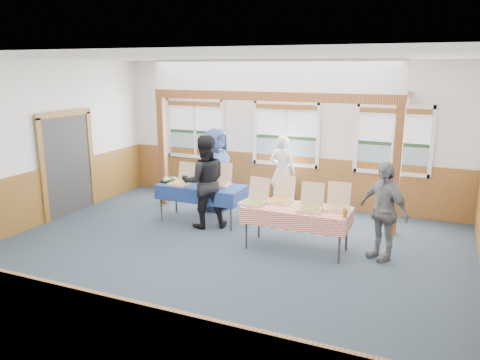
% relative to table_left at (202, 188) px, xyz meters
% --- Properties ---
extents(floor, '(8.00, 8.00, 0.00)m').
position_rel_table_left_xyz_m(floor, '(1.11, -1.51, -0.70)').
color(floor, '#26343E').
rests_on(floor, ground).
extents(ceiling, '(8.00, 8.00, 0.00)m').
position_rel_table_left_xyz_m(ceiling, '(1.11, -1.51, 2.50)').
color(ceiling, white).
rests_on(ceiling, wall_back).
extents(wall_back, '(8.00, 0.00, 8.00)m').
position_rel_table_left_xyz_m(wall_back, '(1.11, 1.99, 0.90)').
color(wall_back, silver).
rests_on(wall_back, floor).
extents(wall_front, '(8.00, 0.00, 8.00)m').
position_rel_table_left_xyz_m(wall_front, '(1.11, -5.01, 0.90)').
color(wall_front, silver).
rests_on(wall_front, floor).
extents(wall_left, '(0.00, 8.00, 8.00)m').
position_rel_table_left_xyz_m(wall_left, '(-2.89, -1.51, 0.90)').
color(wall_left, silver).
rests_on(wall_left, floor).
extents(wainscot_back, '(7.98, 0.05, 1.10)m').
position_rel_table_left_xyz_m(wainscot_back, '(1.11, 1.96, -0.15)').
color(wainscot_back, brown).
rests_on(wainscot_back, floor).
extents(wainscot_front, '(7.98, 0.05, 1.10)m').
position_rel_table_left_xyz_m(wainscot_front, '(1.11, -4.99, -0.15)').
color(wainscot_front, brown).
rests_on(wainscot_front, floor).
extents(wainscot_left, '(0.05, 6.98, 1.10)m').
position_rel_table_left_xyz_m(wainscot_left, '(-2.86, -1.51, -0.15)').
color(wainscot_left, brown).
rests_on(wainscot_left, floor).
extents(cased_opening, '(0.06, 1.30, 2.10)m').
position_rel_table_left_xyz_m(cased_opening, '(-2.85, -0.61, 0.35)').
color(cased_opening, '#2F2F2F').
rests_on(cased_opening, wall_left).
extents(window_left, '(1.56, 0.10, 1.46)m').
position_rel_table_left_xyz_m(window_left, '(-1.19, 1.95, 0.98)').
color(window_left, white).
rests_on(window_left, wall_back).
extents(window_mid, '(1.56, 0.10, 1.46)m').
position_rel_table_left_xyz_m(window_mid, '(1.11, 1.95, 0.98)').
color(window_mid, white).
rests_on(window_mid, wall_back).
extents(window_right, '(1.56, 0.10, 1.46)m').
position_rel_table_left_xyz_m(window_right, '(3.41, 1.95, 0.98)').
color(window_right, white).
rests_on(window_right, wall_back).
extents(post_left, '(0.15, 0.15, 2.40)m').
position_rel_table_left_xyz_m(post_left, '(-1.39, 0.79, 0.50)').
color(post_left, '#5A3114').
rests_on(post_left, floor).
extents(post_right, '(0.15, 0.15, 2.40)m').
position_rel_table_left_xyz_m(post_right, '(3.61, 0.79, 0.50)').
color(post_right, '#5A3114').
rests_on(post_right, floor).
extents(cross_beam, '(5.15, 0.18, 0.18)m').
position_rel_table_left_xyz_m(cross_beam, '(1.11, 0.79, 1.79)').
color(cross_beam, '#5A3114').
rests_on(cross_beam, post_left).
extents(table_left, '(1.76, 0.84, 0.76)m').
position_rel_table_left_xyz_m(table_left, '(0.00, 0.00, 0.00)').
color(table_left, '#2F2F2F').
rests_on(table_left, floor).
extents(table_right, '(1.93, 1.35, 0.76)m').
position_rel_table_left_xyz_m(table_right, '(2.19, -0.69, 0.00)').
color(table_right, '#2F2F2F').
rests_on(table_right, floor).
extents(pizza_box_a, '(0.42, 0.50, 0.41)m').
position_rel_table_left_xyz_m(pizza_box_a, '(-0.40, -0.11, 0.12)').
color(pizza_box_a, tan).
rests_on(pizza_box_a, table_left).
extents(pizza_box_b, '(0.43, 0.50, 0.40)m').
position_rel_table_left_xyz_m(pizza_box_b, '(0.34, 0.16, 0.12)').
color(pizza_box_b, tan).
rests_on(pizza_box_b, table_left).
extents(pizza_box_c, '(0.45, 0.53, 0.43)m').
position_rel_table_left_xyz_m(pizza_box_c, '(1.44, -0.79, 0.13)').
color(pizza_box_c, tan).
rests_on(pizza_box_c, table_right).
extents(pizza_box_d, '(0.38, 0.47, 0.42)m').
position_rel_table_left_xyz_m(pizza_box_d, '(1.84, -0.50, 0.13)').
color(pizza_box_d, tan).
rests_on(pizza_box_d, table_right).
extents(pizza_box_e, '(0.42, 0.50, 0.42)m').
position_rel_table_left_xyz_m(pizza_box_e, '(2.43, -0.77, 0.13)').
color(pizza_box_e, tan).
rests_on(pizza_box_e, table_right).
extents(pizza_box_f, '(0.42, 0.50, 0.42)m').
position_rel_table_left_xyz_m(pizza_box_f, '(2.83, -0.55, 0.13)').
color(pizza_box_f, tan).
rests_on(pizza_box_f, table_right).
extents(veggie_tray, '(0.38, 0.38, 0.09)m').
position_rel_table_left_xyz_m(veggie_tray, '(-0.75, -0.00, 0.09)').
color(veggie_tray, black).
rests_on(veggie_tray, table_left).
extents(drink_glass, '(0.07, 0.07, 0.15)m').
position_rel_table_left_xyz_m(drink_glass, '(3.04, -0.94, 0.14)').
color(drink_glass, '#905E18').
rests_on(drink_glass, table_right).
extents(woman_white, '(0.62, 0.43, 1.61)m').
position_rel_table_left_xyz_m(woman_white, '(1.17, 1.59, 0.11)').
color(woman_white, silver).
rests_on(woman_white, floor).
extents(woman_black, '(1.11, 1.06, 1.81)m').
position_rel_table_left_xyz_m(woman_black, '(0.21, -0.26, 0.21)').
color(woman_black, black).
rests_on(woman_black, floor).
extents(man_blue, '(0.74, 0.97, 1.80)m').
position_rel_table_left_xyz_m(man_blue, '(-0.10, 0.84, 0.20)').
color(man_blue, '#32497E').
rests_on(man_blue, floor).
extents(person_grey, '(1.00, 0.87, 1.62)m').
position_rel_table_left_xyz_m(person_grey, '(3.56, -0.49, 0.11)').
color(person_grey, slate).
rests_on(person_grey, floor).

